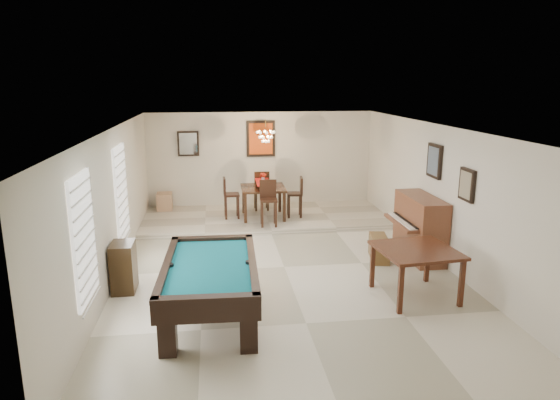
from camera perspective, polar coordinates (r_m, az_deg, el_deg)
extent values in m
cube|color=beige|center=(9.44, 0.49, -7.71)|extent=(6.00, 9.00, 0.02)
cube|color=silver|center=(13.44, -2.21, 4.50)|extent=(6.00, 0.04, 2.60)
cube|color=silver|center=(4.88, 8.15, -12.33)|extent=(6.00, 0.04, 2.60)
cube|color=silver|center=(9.14, -18.47, -0.55)|extent=(0.04, 9.00, 2.60)
cube|color=silver|center=(9.92, 17.93, 0.57)|extent=(0.04, 9.00, 2.60)
cube|color=white|center=(8.84, 0.52, 8.26)|extent=(6.00, 9.00, 0.04)
cube|color=beige|center=(12.49, -1.61, -2.03)|extent=(6.00, 2.50, 0.12)
cube|color=white|center=(7.03, -21.52, -4.08)|extent=(0.06, 1.00, 1.70)
cube|color=white|center=(9.68, -17.70, 0.89)|extent=(0.06, 1.00, 1.70)
cube|color=brown|center=(9.96, 11.24, -5.41)|extent=(0.45, 0.84, 0.44)
cube|color=black|center=(8.69, -17.43, -7.31)|extent=(0.37, 0.55, 0.82)
cube|color=tan|center=(13.33, -13.05, -0.15)|extent=(0.40, 0.49, 0.43)
cube|color=#D84C14|center=(13.32, -2.22, 7.02)|extent=(0.75, 0.06, 0.95)
cube|color=white|center=(13.29, -10.45, 6.36)|extent=(0.55, 0.06, 0.65)
cube|color=slate|center=(10.06, 17.24, 4.28)|extent=(0.06, 0.55, 0.65)
cube|color=gray|center=(8.95, 20.59, 1.63)|extent=(0.06, 0.45, 0.55)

